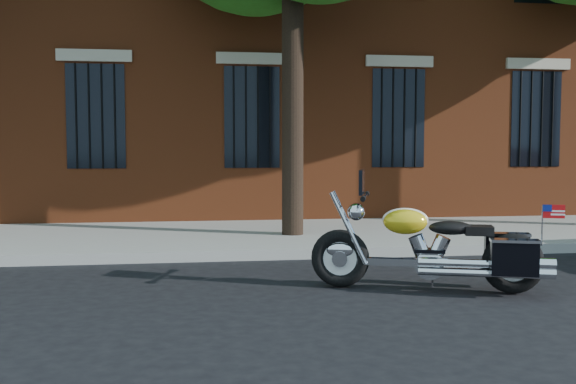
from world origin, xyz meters
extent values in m
plane|color=black|center=(0.00, 0.00, 0.00)|extent=(120.00, 120.00, 0.00)
cube|color=gray|center=(0.00, 1.38, 0.07)|extent=(40.00, 0.16, 0.15)
cube|color=gray|center=(0.00, 3.26, 0.07)|extent=(40.00, 3.60, 0.15)
cube|color=black|center=(0.00, 5.11, 2.20)|extent=(1.10, 0.14, 2.00)
cube|color=#B2A893|center=(0.00, 5.08, 3.35)|extent=(1.40, 0.20, 0.22)
cylinder|color=black|center=(0.00, 5.03, 2.20)|extent=(0.04, 0.04, 2.00)
cylinder|color=black|center=(0.50, 2.90, 2.50)|extent=(0.36, 0.36, 5.00)
torus|color=black|center=(0.55, -0.57, 0.34)|extent=(0.68, 0.35, 0.67)
torus|color=black|center=(2.35, -1.15, 0.34)|extent=(0.68, 0.35, 0.67)
cylinder|color=white|center=(0.55, -0.57, 0.34)|extent=(0.49, 0.21, 0.50)
cylinder|color=white|center=(2.35, -1.15, 0.34)|extent=(0.49, 0.21, 0.50)
ellipsoid|color=white|center=(0.55, -0.57, 0.44)|extent=(0.37, 0.23, 0.19)
ellipsoid|color=yellow|center=(2.35, -1.15, 0.46)|extent=(0.38, 0.24, 0.19)
cube|color=white|center=(1.45, -0.86, 0.32)|extent=(1.45, 0.56, 0.08)
cylinder|color=white|center=(1.49, -0.88, 0.30)|extent=(0.36, 0.27, 0.32)
cylinder|color=white|center=(1.91, -1.20, 0.31)|extent=(1.21, 0.47, 0.09)
ellipsoid|color=yellow|center=(1.24, -0.79, 0.78)|extent=(0.56, 0.42, 0.29)
ellipsoid|color=black|center=(1.71, -0.95, 0.72)|extent=(0.55, 0.42, 0.15)
cube|color=black|center=(2.40, -0.90, 0.45)|extent=(0.50, 0.30, 0.38)
cube|color=black|center=(2.24, -1.39, 0.45)|extent=(0.50, 0.30, 0.38)
cylinder|color=white|center=(0.81, -0.65, 1.06)|extent=(0.28, 0.75, 0.04)
sphere|color=white|center=(0.72, -0.62, 0.88)|extent=(0.25, 0.25, 0.20)
cube|color=black|center=(0.77, -0.64, 1.22)|extent=(0.16, 0.39, 0.28)
cube|color=red|center=(2.58, -1.54, 0.95)|extent=(0.21, 0.08, 0.14)
camera|label=1|loc=(-1.04, -7.68, 1.61)|focal=40.00mm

